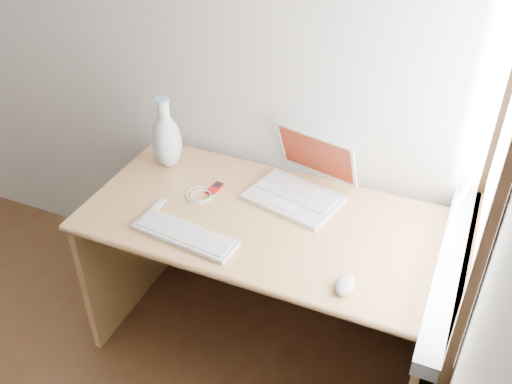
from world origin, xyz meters
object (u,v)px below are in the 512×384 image
at_px(desk, 271,245).
at_px(external_keyboard, 185,235).
at_px(vase, 166,139).
at_px(laptop, 298,182).

height_order(desk, external_keyboard, external_keyboard).
distance_m(desk, external_keyboard, 0.45).
bearing_deg(external_keyboard, vase, 132.89).
bearing_deg(vase, laptop, 2.54).
bearing_deg(external_keyboard, laptop, 61.65).
height_order(laptop, external_keyboard, laptop).
relative_size(desk, vase, 4.28).
xyz_separation_m(laptop, external_keyboard, (-0.30, -0.43, -0.05)).
height_order(external_keyboard, vase, vase).
bearing_deg(laptop, external_keyboard, -110.94).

